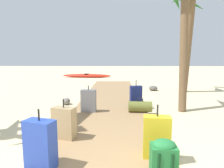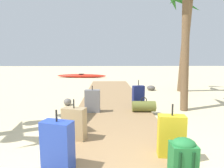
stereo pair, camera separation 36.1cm
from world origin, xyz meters
name	(u,v)px [view 1 (the left image)]	position (x,y,z in m)	size (l,w,h in m)	color
ground_plane	(110,109)	(0.00, 4.23, 0.00)	(60.00, 60.00, 0.00)	beige
boardwalk	(111,100)	(0.00, 5.29, 0.04)	(2.08, 10.57, 0.08)	#9E7A51
suitcase_yellow	(157,137)	(0.77, 1.24, 0.39)	(0.41, 0.23, 0.80)	gold
suitcase_navy	(136,96)	(0.77, 4.22, 0.40)	(0.37, 0.23, 0.81)	navy
suitcase_tan	(64,123)	(-0.77, 1.90, 0.37)	(0.46, 0.32, 0.73)	tan
duffel_bag_olive	(140,107)	(0.83, 3.65, 0.23)	(0.64, 0.31, 0.40)	olive
backpack_green	(163,158)	(0.75, 0.74, 0.34)	(0.32, 0.27, 0.50)	#237538
suitcase_grey	(89,101)	(-0.57, 3.64, 0.39)	(0.41, 0.20, 0.72)	slate
suitcase_blue	(40,144)	(-0.83, 0.94, 0.41)	(0.45, 0.32, 0.81)	#2847B7
palm_tree_far_right	(190,12)	(3.31, 7.11, 3.46)	(1.99, 2.07, 4.67)	brown
kayak	(87,76)	(-2.14, 13.57, 0.15)	(3.91, 0.96, 0.30)	red
rock_left_far	(66,101)	(-1.48, 4.77, 0.11)	(0.32, 0.26, 0.22)	slate
rock_right_mid	(153,88)	(1.95, 7.60, 0.11)	(0.40, 0.47, 0.22)	#5B5651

